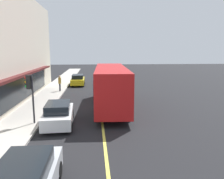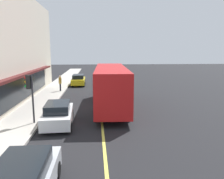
# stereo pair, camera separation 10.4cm
# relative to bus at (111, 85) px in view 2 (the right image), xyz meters

# --- Properties ---
(ground) EXTENTS (120.00, 120.00, 0.00)m
(ground) POSITION_rel_bus_xyz_m (0.67, 0.90, -1.99)
(ground) COLOR black
(sidewalk) EXTENTS (80.00, 2.89, 0.15)m
(sidewalk) POSITION_rel_bus_xyz_m (0.67, 6.42, -1.91)
(sidewalk) COLOR #B2ADA3
(sidewalk) RESTS_ON ground
(lane_centre_stripe) EXTENTS (36.00, 0.16, 0.01)m
(lane_centre_stripe) POSITION_rel_bus_xyz_m (0.67, 0.90, -1.98)
(lane_centre_stripe) COLOR #D8D14C
(lane_centre_stripe) RESTS_ON ground
(bus) EXTENTS (11.22, 2.95, 3.50)m
(bus) POSITION_rel_bus_xyz_m (0.00, 0.00, 0.00)
(bus) COLOR red
(bus) RESTS_ON ground
(traffic_light) EXTENTS (0.30, 0.52, 3.20)m
(traffic_light) POSITION_rel_bus_xyz_m (-4.25, 5.57, 0.55)
(traffic_light) COLOR #2D2D33
(traffic_light) RESTS_ON sidewalk
(car_white) EXTENTS (4.40, 2.06, 1.52)m
(car_white) POSITION_rel_bus_xyz_m (-4.34, 3.81, -1.24)
(car_white) COLOR white
(car_white) RESTS_ON ground
(car_yellow) EXTENTS (4.33, 1.92, 1.52)m
(car_yellow) POSITION_rel_bus_xyz_m (13.09, 3.75, -1.24)
(car_yellow) COLOR yellow
(car_yellow) RESTS_ON ground
(pedestrian_near_storefront) EXTENTS (0.34, 0.34, 1.84)m
(pedestrian_near_storefront) POSITION_rel_bus_xyz_m (7.75, 5.48, -0.72)
(pedestrian_near_storefront) COLOR black
(pedestrian_near_storefront) RESTS_ON sidewalk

